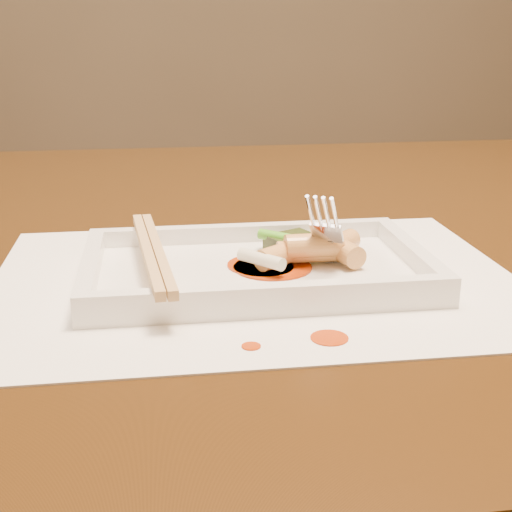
{
  "coord_description": "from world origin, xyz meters",
  "views": [
    {
      "loc": [
        -0.04,
        -0.68,
        0.94
      ],
      "look_at": [
        0.03,
        -0.17,
        0.77
      ],
      "focal_mm": 50.0,
      "sensor_mm": 36.0,
      "label": 1
    }
  ],
  "objects": [
    {
      "name": "table",
      "position": [
        0.0,
        0.0,
        0.65
      ],
      "size": [
        1.4,
        0.9,
        0.75
      ],
      "color": "black",
      "rests_on": "ground"
    },
    {
      "name": "placemat",
      "position": [
        0.03,
        -0.17,
        0.75
      ],
      "size": [
        0.4,
        0.3,
        0.0
      ],
      "primitive_type": "cube",
      "color": "white",
      "rests_on": "table"
    },
    {
      "name": "sauce_splatter_a",
      "position": [
        0.06,
        -0.28,
        0.75
      ],
      "size": [
        0.02,
        0.02,
        0.0
      ],
      "primitive_type": "cylinder",
      "color": "#B43305",
      "rests_on": "placemat"
    },
    {
      "name": "sauce_splatter_b",
      "position": [
        0.01,
        -0.29,
        0.75
      ],
      "size": [
        0.01,
        0.01,
        0.0
      ],
      "primitive_type": "cylinder",
      "color": "#B43305",
      "rests_on": "placemat"
    },
    {
      "name": "plate_base",
      "position": [
        0.03,
        -0.17,
        0.76
      ],
      "size": [
        0.26,
        0.16,
        0.01
      ],
      "primitive_type": "cube",
      "color": "white",
      "rests_on": "placemat"
    },
    {
      "name": "plate_rim_far",
      "position": [
        0.03,
        -0.09,
        0.77
      ],
      "size": [
        0.26,
        0.01,
        0.01
      ],
      "primitive_type": "cube",
      "color": "white",
      "rests_on": "plate_base"
    },
    {
      "name": "plate_rim_near",
      "position": [
        0.03,
        -0.24,
        0.77
      ],
      "size": [
        0.26,
        0.01,
        0.01
      ],
      "primitive_type": "cube",
      "color": "white",
      "rests_on": "plate_base"
    },
    {
      "name": "plate_rim_left",
      "position": [
        -0.09,
        -0.17,
        0.77
      ],
      "size": [
        0.01,
        0.14,
        0.01
      ],
      "primitive_type": "cube",
      "color": "white",
      "rests_on": "plate_base"
    },
    {
      "name": "plate_rim_right",
      "position": [
        0.15,
        -0.17,
        0.77
      ],
      "size": [
        0.01,
        0.14,
        0.01
      ],
      "primitive_type": "cube",
      "color": "white",
      "rests_on": "plate_base"
    },
    {
      "name": "veg_piece",
      "position": [
        0.07,
        -0.13,
        0.77
      ],
      "size": [
        0.05,
        0.04,
        0.01
      ],
      "primitive_type": "cube",
      "rotation": [
        0.0,
        0.0,
        0.45
      ],
      "color": "black",
      "rests_on": "plate_base"
    },
    {
      "name": "scallion_white",
      "position": [
        0.03,
        -0.18,
        0.77
      ],
      "size": [
        0.03,
        0.04,
        0.01
      ],
      "primitive_type": "cylinder",
      "rotation": [
        1.57,
        0.0,
        0.73
      ],
      "color": "#EAEACC",
      "rests_on": "plate_base"
    },
    {
      "name": "scallion_green",
      "position": [
        0.07,
        -0.15,
        0.77
      ],
      "size": [
        0.07,
        0.06,
        0.01
      ],
      "primitive_type": "cylinder",
      "rotation": [
        1.57,
        0.0,
        0.84
      ],
      "color": "#3C9F19",
      "rests_on": "plate_base"
    },
    {
      "name": "chopstick_a",
      "position": [
        -0.05,
        -0.17,
        0.78
      ],
      "size": [
        0.02,
        0.19,
        0.01
      ],
      "primitive_type": "cube",
      "rotation": [
        0.0,
        0.0,
        0.09
      ],
      "color": "tan",
      "rests_on": "plate_rim_near"
    },
    {
      "name": "chopstick_b",
      "position": [
        -0.04,
        -0.17,
        0.78
      ],
      "size": [
        0.02,
        0.19,
        0.01
      ],
      "primitive_type": "cube",
      "rotation": [
        0.0,
        0.0,
        0.09
      ],
      "color": "tan",
      "rests_on": "plate_rim_near"
    },
    {
      "name": "fork",
      "position": [
        0.1,
        -0.15,
        0.83
      ],
      "size": [
        0.09,
        0.1,
        0.14
      ],
      "primitive_type": null,
      "color": "silver",
      "rests_on": "plate_base"
    },
    {
      "name": "sauce_blob_0",
      "position": [
        0.03,
        -0.16,
        0.76
      ],
      "size": [
        0.05,
        0.05,
        0.0
      ],
      "primitive_type": "cylinder",
      "color": "#B43305",
      "rests_on": "plate_base"
    },
    {
      "name": "sauce_blob_1",
      "position": [
        0.04,
        -0.17,
        0.76
      ],
      "size": [
        0.05,
        0.05,
        0.0
      ],
      "primitive_type": "cylinder",
      "color": "#B43305",
      "rests_on": "plate_base"
    },
    {
      "name": "sauce_blob_2",
      "position": [
        0.04,
        -0.17,
        0.76
      ],
      "size": [
        0.06,
        0.06,
        0.0
      ],
      "primitive_type": "cylinder",
      "color": "#B43305",
      "rests_on": "plate_base"
    },
    {
      "name": "rice_cake_0",
      "position": [
        0.1,
        -0.16,
        0.77
      ],
      "size": [
        0.03,
        0.05,
        0.02
      ],
      "primitive_type": "cylinder",
      "rotation": [
        1.57,
        0.0,
        0.29
      ],
      "color": "#DDB267",
      "rests_on": "plate_base"
    },
    {
      "name": "rice_cake_1",
      "position": [
        0.1,
        -0.15,
        0.77
      ],
      "size": [
        0.04,
        0.04,
        0.02
      ],
      "primitive_type": "cylinder",
      "rotation": [
        1.57,
        0.0,
        2.34
      ],
      "color": "#DDB267",
      "rests_on": "plate_base"
    },
    {
      "name": "rice_cake_2",
      "position": [
        0.08,
        -0.17,
        0.78
      ],
      "size": [
        0.04,
        0.02,
        0.02
      ],
      "primitive_type": "cylinder",
      "rotation": [
        1.57,
        0.0,
        1.59
      ],
      "color": "#DDB267",
      "rests_on": "plate_base"
    },
    {
      "name": "rice_cake_3",
      "position": [
        0.07,
        -0.16,
        0.77
      ],
      "size": [
        0.05,
        0.02,
        0.02
      ],
      "primitive_type": "cylinder",
      "rotation": [
        1.57,
        0.0,
        1.56
      ],
      "color": "#DDB267",
      "rests_on": "plate_base"
    },
    {
      "name": "rice_cake_4",
      "position": [
        0.05,
        -0.17,
        0.77
      ],
      "size": [
        0.05,
        0.04,
        0.02
      ],
      "primitive_type": "cylinder",
      "rotation": [
        1.57,
        0.0,
        2.21
      ],
      "color": "#DDB267",
      "rests_on": "plate_base"
    }
  ]
}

